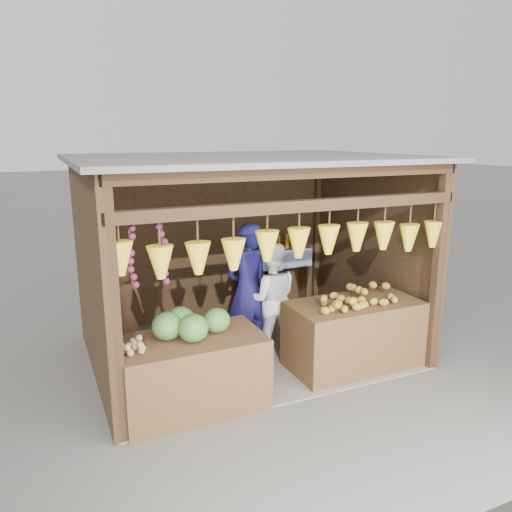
{
  "coord_description": "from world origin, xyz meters",
  "views": [
    {
      "loc": [
        -2.52,
        -5.91,
        2.91
      ],
      "look_at": [
        0.09,
        -0.1,
        1.37
      ],
      "focal_mm": 35.0,
      "sensor_mm": 36.0,
      "label": 1
    }
  ],
  "objects_px": {
    "counter_left": "(192,373)",
    "woman_standing": "(271,298)",
    "man_standing": "(247,290)",
    "vendor_seated": "(122,302)",
    "counter_right": "(353,335)"
  },
  "relations": [
    {
      "from": "counter_left",
      "to": "man_standing",
      "type": "height_order",
      "value": "man_standing"
    },
    {
      "from": "counter_right",
      "to": "vendor_seated",
      "type": "bearing_deg",
      "value": 155.37
    },
    {
      "from": "counter_left",
      "to": "woman_standing",
      "type": "height_order",
      "value": "woman_standing"
    },
    {
      "from": "man_standing",
      "to": "vendor_seated",
      "type": "relative_size",
      "value": 1.68
    },
    {
      "from": "counter_left",
      "to": "man_standing",
      "type": "distance_m",
      "value": 1.6
    },
    {
      "from": "counter_left",
      "to": "counter_right",
      "type": "xyz_separation_m",
      "value": [
        2.17,
        0.11,
        0.03
      ]
    },
    {
      "from": "counter_left",
      "to": "man_standing",
      "type": "xyz_separation_m",
      "value": [
        1.1,
        1.05,
        0.5
      ]
    },
    {
      "from": "counter_right",
      "to": "man_standing",
      "type": "xyz_separation_m",
      "value": [
        -1.07,
        0.94,
        0.47
      ]
    },
    {
      "from": "counter_left",
      "to": "counter_right",
      "type": "height_order",
      "value": "counter_right"
    },
    {
      "from": "counter_right",
      "to": "man_standing",
      "type": "bearing_deg",
      "value": 138.7
    },
    {
      "from": "man_standing",
      "to": "counter_right",
      "type": "bearing_deg",
      "value": 125.16
    },
    {
      "from": "man_standing",
      "to": "woman_standing",
      "type": "height_order",
      "value": "man_standing"
    },
    {
      "from": "counter_left",
      "to": "counter_right",
      "type": "relative_size",
      "value": 0.93
    },
    {
      "from": "counter_right",
      "to": "woman_standing",
      "type": "bearing_deg",
      "value": 132.41
    },
    {
      "from": "counter_left",
      "to": "vendor_seated",
      "type": "xyz_separation_m",
      "value": [
        -0.5,
        1.33,
        0.46
      ]
    }
  ]
}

